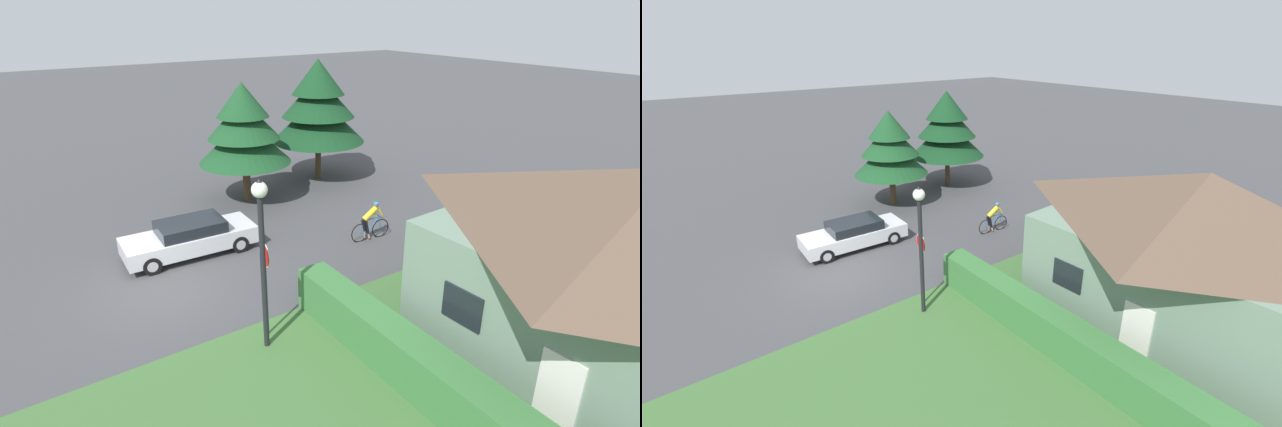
# 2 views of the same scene
# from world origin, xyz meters

# --- Properties ---
(ground_plane) EXTENTS (140.00, 140.00, 0.00)m
(ground_plane) POSITION_xyz_m (0.00, 0.00, 0.00)
(ground_plane) COLOR #424244
(grass_verge_right) EXTENTS (16.00, 36.00, 0.01)m
(grass_verge_right) POSITION_xyz_m (11.27, 4.00, 0.01)
(grass_verge_right) COLOR #3D6633
(grass_verge_right) RESTS_ON ground
(cottage_house) EXTENTS (10.04, 7.27, 5.35)m
(cottage_house) POSITION_xyz_m (10.14, 8.11, 2.76)
(cottage_house) COLOR slate
(cottage_house) RESTS_ON ground
(hedge_row) EXTENTS (11.98, 0.90, 1.27)m
(hedge_row) POSITION_xyz_m (9.14, 3.56, 0.63)
(hedge_row) COLOR #387038
(hedge_row) RESTS_ON ground
(sedan_left_lane) EXTENTS (1.95, 4.77, 1.30)m
(sedan_left_lane) POSITION_xyz_m (-2.00, 1.68, 0.66)
(sedan_left_lane) COLOR silver
(sedan_left_lane) RESTS_ON ground
(cyclist) EXTENTS (0.44, 1.73, 1.54)m
(cyclist) POSITION_xyz_m (0.68, 7.90, 0.72)
(cyclist) COLOR black
(cyclist) RESTS_ON ground
(stop_sign) EXTENTS (0.67, 0.08, 2.80)m
(stop_sign) POSITION_xyz_m (3.86, 1.69, 1.95)
(stop_sign) COLOR gray
(stop_sign) RESTS_ON ground
(street_lamp) EXTENTS (0.40, 0.40, 4.72)m
(street_lamp) POSITION_xyz_m (4.30, 1.41, 3.18)
(street_lamp) COLOR black
(street_lamp) RESTS_ON ground
(conifer_tall_near) EXTENTS (4.16, 4.16, 5.44)m
(conifer_tall_near) POSITION_xyz_m (-5.85, 5.87, 3.39)
(conifer_tall_near) COLOR #4C3823
(conifer_tall_near) RESTS_ON ground
(conifer_tall_far) EXTENTS (4.74, 4.74, 6.09)m
(conifer_tall_far) POSITION_xyz_m (-6.80, 10.49, 3.75)
(conifer_tall_far) COLOR #4C3823
(conifer_tall_far) RESTS_ON ground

